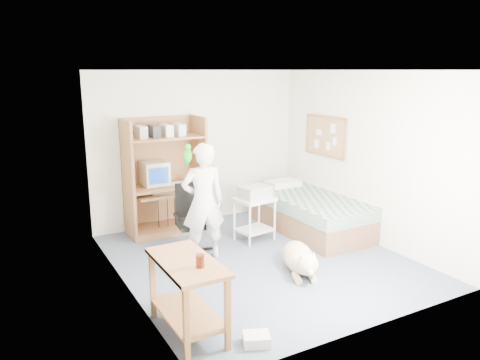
{
  "coord_description": "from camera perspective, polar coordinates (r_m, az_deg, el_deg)",
  "views": [
    {
      "loc": [
        -3.1,
        -5.05,
        2.5
      ],
      "look_at": [
        -0.12,
        0.34,
        1.05
      ],
      "focal_mm": 35.0,
      "sensor_mm": 36.0,
      "label": 1
    }
  ],
  "objects": [
    {
      "name": "floor",
      "position": [
        6.43,
        2.47,
        -9.64
      ],
      "size": [
        4.0,
        4.0,
        0.0
      ],
      "primitive_type": "plane",
      "color": "#4C5868",
      "rests_on": "ground"
    },
    {
      "name": "side_desk",
      "position": [
        4.61,
        -6.44,
        -12.66
      ],
      "size": [
        0.5,
        1.0,
        0.75
      ],
      "color": "brown",
      "rests_on": "floor"
    },
    {
      "name": "floor_box_a",
      "position": [
        4.61,
        2.01,
        -18.83
      ],
      "size": [
        0.31,
        0.28,
        0.1
      ],
      "primitive_type": "cube",
      "rotation": [
        0.0,
        0.0,
        -0.4
      ],
      "color": "silver",
      "rests_on": "floor"
    },
    {
      "name": "computer_hutch",
      "position": [
        7.39,
        -9.19,
        -0.05
      ],
      "size": [
        1.2,
        0.63,
        1.8
      ],
      "color": "brown",
      "rests_on": "floor"
    },
    {
      "name": "person",
      "position": [
        6.21,
        -4.51,
        -2.72
      ],
      "size": [
        0.63,
        0.46,
        1.59
      ],
      "primitive_type": "imported",
      "rotation": [
        0.0,
        0.0,
        3.0
      ],
      "color": "silver",
      "rests_on": "floor"
    },
    {
      "name": "keyboard",
      "position": [
        7.27,
        -8.93,
        -1.48
      ],
      "size": [
        0.47,
        0.22,
        0.03
      ],
      "primitive_type": "cube",
      "rotation": [
        0.0,
        0.0,
        -0.13
      ],
      "color": "beige",
      "rests_on": "computer_hutch"
    },
    {
      "name": "printer",
      "position": [
        6.9,
        1.81,
        -1.5
      ],
      "size": [
        0.46,
        0.38,
        0.18
      ],
      "primitive_type": "cube",
      "rotation": [
        0.0,
        0.0,
        0.15
      ],
      "color": "#A4A39F",
      "rests_on": "printer_cart"
    },
    {
      "name": "bed",
      "position": [
        7.5,
        8.56,
        -4.04
      ],
      "size": [
        1.02,
        2.02,
        0.66
      ],
      "color": "brown",
      "rests_on": "floor"
    },
    {
      "name": "drink_glass",
      "position": [
        4.32,
        -4.89,
        -9.81
      ],
      "size": [
        0.08,
        0.08,
        0.12
      ],
      "primitive_type": "cylinder",
      "color": "#3E1409",
      "rests_on": "side_desk"
    },
    {
      "name": "ceiling",
      "position": [
        5.92,
        2.71,
        13.25
      ],
      "size": [
        3.6,
        4.0,
        0.02
      ],
      "primitive_type": "cube",
      "color": "white",
      "rests_on": "wall_back"
    },
    {
      "name": "corkboard",
      "position": [
        7.76,
        10.37,
        5.27
      ],
      "size": [
        0.04,
        0.94,
        0.66
      ],
      "color": "#9B7945",
      "rests_on": "wall_right"
    },
    {
      "name": "dog",
      "position": [
        6.02,
        7.29,
        -9.45
      ],
      "size": [
        0.62,
        1.09,
        0.43
      ],
      "rotation": [
        0.0,
        0.0,
        -0.38
      ],
      "color": "tan",
      "rests_on": "floor"
    },
    {
      "name": "floor_box_b",
      "position": [
        5.04,
        -6.0,
        -16.03
      ],
      "size": [
        0.21,
        0.24,
        0.08
      ],
      "primitive_type": "cube",
      "rotation": [
        0.0,
        0.0,
        -0.15
      ],
      "color": "beige",
      "rests_on": "floor"
    },
    {
      "name": "wall_back",
      "position": [
        7.8,
        -5.12,
        3.98
      ],
      "size": [
        3.6,
        0.02,
        2.5
      ],
      "primitive_type": "cube",
      "color": "silver",
      "rests_on": "floor"
    },
    {
      "name": "printer_cart",
      "position": [
        6.99,
        1.79,
        -3.96
      ],
      "size": [
        0.6,
        0.51,
        0.65
      ],
      "rotation": [
        0.0,
        0.0,
        0.15
      ],
      "color": "silver",
      "rests_on": "floor"
    },
    {
      "name": "wall_left",
      "position": [
        5.36,
        -14.08,
        -0.64
      ],
      "size": [
        0.02,
        4.0,
        2.5
      ],
      "primitive_type": "cube",
      "color": "silver",
      "rests_on": "floor"
    },
    {
      "name": "parrot",
      "position": [
        6.0,
        -6.43,
        3.13
      ],
      "size": [
        0.12,
        0.2,
        0.32
      ],
      "rotation": [
        0.0,
        0.0,
        -0.15
      ],
      "color": "#158B14",
      "rests_on": "person"
    },
    {
      "name": "crt_monitor",
      "position": [
        7.32,
        -10.38,
        0.82
      ],
      "size": [
        0.39,
        0.41,
        0.36
      ],
      "rotation": [
        0.0,
        0.0,
        0.01
      ],
      "color": "beige",
      "rests_on": "computer_hutch"
    },
    {
      "name": "office_chair",
      "position": [
        6.6,
        -5.87,
        -5.91
      ],
      "size": [
        0.54,
        0.54,
        0.96
      ],
      "rotation": [
        0.0,
        0.0,
        -0.15
      ],
      "color": "black",
      "rests_on": "floor"
    },
    {
      "name": "wall_right",
      "position": [
        7.14,
        15.02,
        2.73
      ],
      "size": [
        0.02,
        4.0,
        2.5
      ],
      "primitive_type": "cube",
      "color": "silver",
      "rests_on": "floor"
    },
    {
      "name": "pencil_cup",
      "position": [
        7.44,
        -6.25,
        0.13
      ],
      "size": [
        0.08,
        0.08,
        0.12
      ],
      "primitive_type": "cylinder",
      "color": "gold",
      "rests_on": "computer_hutch"
    }
  ]
}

